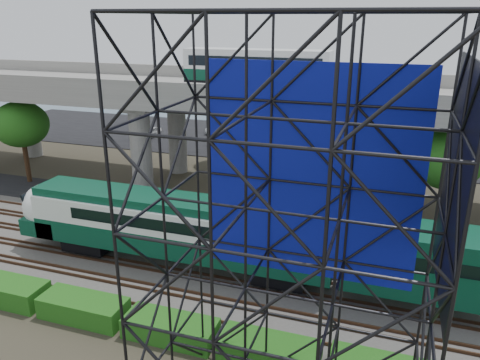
% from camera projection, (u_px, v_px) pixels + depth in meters
% --- Properties ---
extents(ground, '(140.00, 140.00, 0.00)m').
position_uv_depth(ground, '(189.00, 288.00, 27.09)').
color(ground, '#474233').
rests_on(ground, ground).
extents(ballast_bed, '(90.00, 12.00, 0.20)m').
position_uv_depth(ballast_bed, '(202.00, 270.00, 28.85)').
color(ballast_bed, slate).
rests_on(ballast_bed, ground).
extents(service_road, '(90.00, 5.00, 0.08)m').
position_uv_depth(service_road, '(245.00, 218.00, 36.47)').
color(service_road, black).
rests_on(service_road, ground).
extents(parking_lot, '(90.00, 18.00, 0.08)m').
position_uv_depth(parking_lot, '(304.00, 144.00, 57.50)').
color(parking_lot, black).
rests_on(parking_lot, ground).
extents(harbor_water, '(140.00, 40.00, 0.03)m').
position_uv_depth(harbor_water, '(330.00, 112.00, 77.19)').
color(harbor_water, '#466073').
rests_on(harbor_water, ground).
extents(rail_tracks, '(90.00, 9.52, 0.16)m').
position_uv_depth(rail_tracks, '(202.00, 267.00, 28.79)').
color(rail_tracks, '#472D1E').
rests_on(rail_tracks, ballast_bed).
extents(commuter_train, '(29.30, 3.06, 4.30)m').
position_uv_depth(commuter_train, '(210.00, 230.00, 27.75)').
color(commuter_train, black).
rests_on(commuter_train, rail_tracks).
extents(overpass, '(80.00, 12.00, 12.40)m').
position_uv_depth(overpass, '(265.00, 102.00, 38.71)').
color(overpass, '#9E9B93').
rests_on(overpass, ground).
extents(scaffold_tower, '(9.36, 6.36, 15.00)m').
position_uv_depth(scaffold_tower, '(290.00, 257.00, 15.22)').
color(scaffold_tower, black).
rests_on(scaffold_tower, ground).
extents(hedge_strip, '(34.60, 1.80, 1.20)m').
position_uv_depth(hedge_strip, '(171.00, 328.00, 22.76)').
color(hedge_strip, '#145413').
rests_on(hedge_strip, ground).
extents(trees, '(40.94, 16.94, 7.69)m').
position_uv_depth(trees, '(215.00, 128.00, 41.12)').
color(trees, '#382314').
rests_on(trees, ground).
extents(suv, '(5.45, 2.54, 1.51)m').
position_uv_depth(suv, '(210.00, 208.00, 36.22)').
color(suv, black).
rests_on(suv, service_road).
extents(parked_cars, '(37.00, 9.77, 1.31)m').
position_uv_depth(parked_cars, '(294.00, 139.00, 57.23)').
color(parked_cars, '#BABABA').
rests_on(parked_cars, parking_lot).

